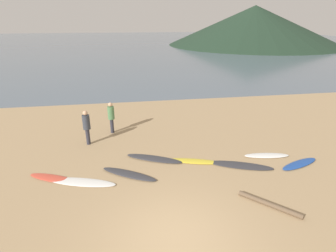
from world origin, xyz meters
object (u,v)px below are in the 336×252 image
Objects in this scene: surfboard_2 at (129,174)px; person_1 at (87,125)px; surfboard_4 at (194,161)px; surfboard_1 at (82,182)px; surfboard_5 at (241,165)px; surfboard_7 at (299,164)px; surfboard_6 at (267,155)px; surfboard_0 at (54,178)px; driftwood_log at (269,204)px; person_0 at (111,115)px; surfboard_3 at (154,159)px.

person_1 reaches higher than surfboard_2.
surfboard_4 is 1.33× the size of person_1.
surfboard_5 reaches higher than surfboard_1.
surfboard_7 is (2.50, -0.30, 0.01)m from surfboard_5.
surfboard_4 is 3.33m from surfboard_6.
surfboard_0 is 1.06× the size of surfboard_7.
surfboard_0 is at bearing -134.61° from person_1.
surfboard_6 is 1.00× the size of surfboard_7.
driftwood_log reaches higher than surfboard_1.
surfboard_0 is 1.24× the size of person_1.
driftwood_log is at bearing -158.26° from surfboard_7.
person_0 is (-5.39, 4.51, 0.96)m from surfboard_5.
driftwood_log is at bearing -129.23° from person_0.
surfboard_3 is 1.47× the size of person_1.
person_1 reaches higher than surfboard_7.
surfboard_3 is 1.50× the size of person_0.
surfboard_1 is at bearing -139.49° from surfboard_2.
surfboard_7 reaches higher than surfboard_0.
surfboard_2 reaches higher than surfboard_7.
surfboard_3 is 3.70m from surfboard_5.
surfboard_5 is at bearing 23.74° from surfboard_0.
surfboard_3 is at bearing 38.43° from surfboard_0.
person_0 is 1.69m from person_1.
person_0 reaches higher than surfboard_0.
surfboard_7 is 9.72m from person_1.
surfboard_4 is at bearing -178.14° from surfboard_5.
surfboard_1 is 4.91m from person_0.
surfboard_3 reaches higher than surfboard_7.
surfboard_2 is at bearing -156.11° from person_0.
surfboard_2 is at bearing 25.41° from surfboard_1.
person_1 is at bearing 137.44° from driftwood_log.
surfboard_2 is 1.19× the size of surfboard_6.
surfboard_1 is at bearing -152.46° from surfboard_4.
surfboard_5 is 1.56× the size of person_0.
person_0 is at bearing 149.68° from surfboard_4.
surfboard_3 is at bearing 76.73° from surfboard_2.
surfboard_3 is 5.06m from driftwood_log.
person_1 is at bearing 152.72° from surfboard_2.
surfboard_2 is (1.76, 0.25, 0.01)m from surfboard_1.
surfboard_2 is at bearing -158.89° from surfboard_5.
surfboard_7 is (8.90, -0.11, 0.01)m from surfboard_1.
surfboard_1 is 3.19m from surfboard_3.
surfboard_3 is at bearing -178.25° from surfboard_6.
surfboard_2 is (2.87, -0.19, 0.02)m from surfboard_0.
surfboard_1 is at bearing -114.27° from person_1.
surfboard_5 is 1.27× the size of driftwood_log.
driftwood_log reaches higher than surfboard_6.
surfboard_4 is 3.68m from driftwood_log.
surfboard_1 is 1.78m from surfboard_2.
person_0 is at bearing 89.14° from surfboard_0.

